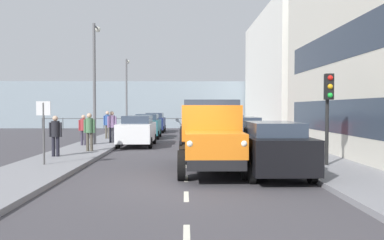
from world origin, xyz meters
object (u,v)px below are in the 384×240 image
at_px(car_grey_kerbside_1, 242,134).
at_px(pedestrian_couple_b, 89,129).
at_px(truck_vintage_orange, 211,138).
at_px(traffic_light_near, 328,99).
at_px(pedestrian_by_lamp, 107,122).
at_px(pedestrian_couple_a, 55,132).
at_px(pedestrian_in_dark_coat, 112,124).
at_px(lamp_post_far, 127,88).
at_px(street_sign, 44,121).
at_px(car_white_oppositeside_0, 137,130).
at_px(car_teal_oppositeside_1, 147,126).
at_px(car_navy_oppositeside_2, 155,122).
at_px(car_black_kerbside_near, 272,147).
at_px(pedestrian_near_railing, 84,127).
at_px(car_red_kerbside_2, 229,128).
at_px(lamp_post_promenade, 95,73).

relative_size(car_grey_kerbside_1, pedestrian_couple_b, 2.27).
height_order(truck_vintage_orange, traffic_light_near, traffic_light_near).
xyz_separation_m(pedestrian_couple_b, pedestrian_by_lamp, (0.65, -7.32, 0.02)).
relative_size(pedestrian_couple_a, pedestrian_in_dark_coat, 0.93).
height_order(pedestrian_in_dark_coat, lamp_post_far, lamp_post_far).
relative_size(lamp_post_far, street_sign, 2.82).
height_order(car_white_oppositeside_0, car_teal_oppositeside_1, same).
height_order(pedestrian_couple_b, traffic_light_near, traffic_light_near).
xyz_separation_m(car_grey_kerbside_1, car_navy_oppositeside_2, (5.48, -15.28, -0.00)).
relative_size(truck_vintage_orange, car_black_kerbside_near, 1.28).
distance_m(pedestrian_near_railing, pedestrian_by_lamp, 4.54).
bearing_deg(pedestrian_couple_a, street_sign, 98.92).
bearing_deg(pedestrian_couple_a, pedestrian_by_lamp, -91.63).
distance_m(car_black_kerbside_near, car_grey_kerbside_1, 6.41).
relative_size(traffic_light_near, street_sign, 1.42).
distance_m(car_black_kerbside_near, car_red_kerbside_2, 11.91).
bearing_deg(car_navy_oppositeside_2, lamp_post_far, -3.04).
bearing_deg(street_sign, lamp_post_far, -89.55).
relative_size(pedestrian_in_dark_coat, lamp_post_promenade, 0.27).
relative_size(truck_vintage_orange, pedestrian_couple_b, 3.19).
bearing_deg(truck_vintage_orange, car_black_kerbside_near, 164.74).
distance_m(pedestrian_couple_a, lamp_post_far, 18.30).
bearing_deg(car_red_kerbside_2, car_teal_oppositeside_1, -30.57).
height_order(lamp_post_promenade, street_sign, lamp_post_promenade).
height_order(pedestrian_by_lamp, traffic_light_near, traffic_light_near).
distance_m(truck_vintage_orange, lamp_post_far, 22.32).
distance_m(car_black_kerbside_near, car_teal_oppositeside_1, 16.11).
relative_size(car_red_kerbside_2, pedestrian_near_railing, 2.51).
relative_size(car_red_kerbside_2, pedestrian_couple_a, 2.43).
height_order(car_red_kerbside_2, car_navy_oppositeside_2, same).
relative_size(car_white_oppositeside_0, pedestrian_in_dark_coat, 2.39).
height_order(truck_vintage_orange, lamp_post_far, lamp_post_far).
distance_m(traffic_light_near, lamp_post_far, 23.15).
relative_size(lamp_post_promenade, street_sign, 2.96).
relative_size(car_black_kerbside_near, lamp_post_promenade, 0.66).
xyz_separation_m(truck_vintage_orange, traffic_light_near, (-4.14, -0.57, 1.29)).
bearing_deg(pedestrian_couple_a, pedestrian_in_dark_coat, -100.00).
distance_m(pedestrian_by_lamp, traffic_light_near, 15.70).
bearing_deg(car_red_kerbside_2, traffic_light_near, 101.65).
bearing_deg(car_black_kerbside_near, car_grey_kerbside_1, -90.00).
bearing_deg(pedestrian_by_lamp, pedestrian_in_dark_coat, 106.27).
bearing_deg(lamp_post_promenade, pedestrian_couple_a, 86.12).
bearing_deg(car_black_kerbside_near, pedestrian_couple_a, -24.68).
bearing_deg(pedestrian_in_dark_coat, truck_vintage_orange, 118.13).
xyz_separation_m(car_navy_oppositeside_2, lamp_post_promenade, (2.30, 12.50, 3.21)).
height_order(car_teal_oppositeside_1, street_sign, street_sign).
bearing_deg(pedestrian_couple_a, pedestrian_couple_b, -114.89).
bearing_deg(pedestrian_near_railing, truck_vintage_orange, 128.48).
bearing_deg(lamp_post_promenade, street_sign, 89.91).
relative_size(car_grey_kerbside_1, car_navy_oppositeside_2, 1.00).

